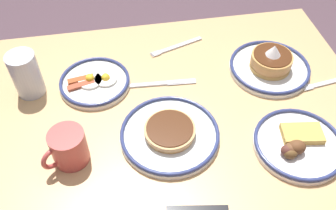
# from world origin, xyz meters

# --- Properties ---
(dining_table) EXTENTS (1.11, 0.89, 0.74)m
(dining_table) POSITION_xyz_m (0.00, 0.00, 0.64)
(dining_table) COLOR tan
(dining_table) RESTS_ON ground_plane
(plate_near_main) EXTENTS (0.22, 0.22, 0.04)m
(plate_near_main) POSITION_xyz_m (0.24, -0.16, 0.75)
(plate_near_main) COLOR silver
(plate_near_main) RESTS_ON dining_table
(plate_center_pancakes) EXTENTS (0.25, 0.25, 0.10)m
(plate_center_pancakes) POSITION_xyz_m (-0.31, -0.13, 0.76)
(plate_center_pancakes) COLOR white
(plate_center_pancakes) RESTS_ON dining_table
(plate_far_companion) EXTENTS (0.24, 0.24, 0.05)m
(plate_far_companion) POSITION_xyz_m (-0.27, 0.17, 0.75)
(plate_far_companion) COLOR white
(plate_far_companion) RESTS_ON dining_table
(plate_far_side) EXTENTS (0.27, 0.27, 0.04)m
(plate_far_side) POSITION_xyz_m (0.05, 0.07, 0.75)
(plate_far_side) COLOR white
(plate_far_side) RESTS_ON dining_table
(coffee_mug) EXTENTS (0.11, 0.10, 0.10)m
(coffee_mug) POSITION_xyz_m (0.31, 0.10, 0.79)
(coffee_mug) COLOR #BF4C47
(coffee_mug) RESTS_ON dining_table
(drinking_glass) EXTENTS (0.08, 0.08, 0.14)m
(drinking_glass) POSITION_xyz_m (0.43, -0.17, 0.80)
(drinking_glass) COLOR silver
(drinking_glass) RESTS_ON dining_table
(fork_near) EXTENTS (0.20, 0.04, 0.01)m
(fork_near) POSITION_xyz_m (-0.47, -0.05, 0.74)
(fork_near) COLOR silver
(fork_near) RESTS_ON dining_table
(fork_far) EXTENTS (0.19, 0.08, 0.01)m
(fork_far) POSITION_xyz_m (-0.04, -0.30, 0.74)
(fork_far) COLOR silver
(fork_far) RESTS_ON dining_table
(butter_knife) EXTENTS (0.22, 0.03, 0.01)m
(butter_knife) POSITION_xyz_m (0.04, -0.13, 0.74)
(butter_knife) COLOR silver
(butter_knife) RESTS_ON dining_table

